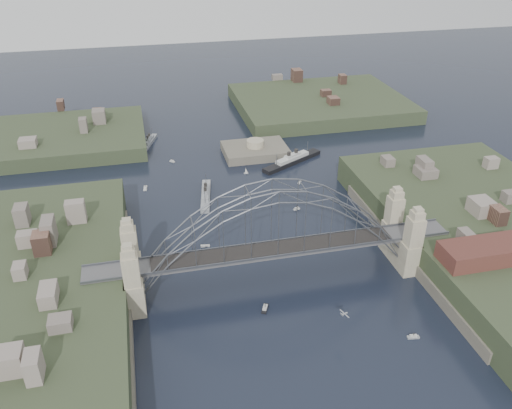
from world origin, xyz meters
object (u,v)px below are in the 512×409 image
(wharf_shed, at_px, (486,252))
(naval_cruiser_near, at_px, (206,195))
(naval_cruiser_far, at_px, (149,142))
(fort_island, at_px, (255,155))
(ocean_liner, at_px, (292,160))
(bridge, at_px, (275,234))

(wharf_shed, relative_size, naval_cruiser_near, 1.05)
(naval_cruiser_near, distance_m, naval_cruiser_far, 47.49)
(naval_cruiser_far, bearing_deg, fort_island, -26.72)
(wharf_shed, height_order, naval_cruiser_far, wharf_shed)
(naval_cruiser_far, distance_m, ocean_liner, 54.02)
(bridge, xyz_separation_m, ocean_liner, (22.59, 60.22, -11.37))
(fort_island, relative_size, naval_cruiser_far, 1.50)
(bridge, distance_m, naval_cruiser_near, 45.20)
(wharf_shed, bearing_deg, ocean_liner, 106.09)
(fort_island, height_order, wharf_shed, wharf_shed)
(fort_island, bearing_deg, naval_cruiser_far, 153.28)
(wharf_shed, distance_m, naval_cruiser_near, 78.52)
(wharf_shed, xyz_separation_m, naval_cruiser_far, (-67.75, 102.00, -9.22))
(naval_cruiser_near, bearing_deg, naval_cruiser_far, 107.35)
(wharf_shed, bearing_deg, naval_cruiser_far, 123.59)
(naval_cruiser_near, bearing_deg, wharf_shed, -46.60)
(wharf_shed, relative_size, ocean_liner, 0.85)
(bridge, height_order, wharf_shed, bridge)
(fort_island, relative_size, naval_cruiser_near, 1.16)
(naval_cruiser_near, height_order, naval_cruiser_far, naval_cruiser_near)
(bridge, xyz_separation_m, wharf_shed, (44.00, -14.00, -2.32))
(naval_cruiser_near, bearing_deg, ocean_liner, 28.61)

